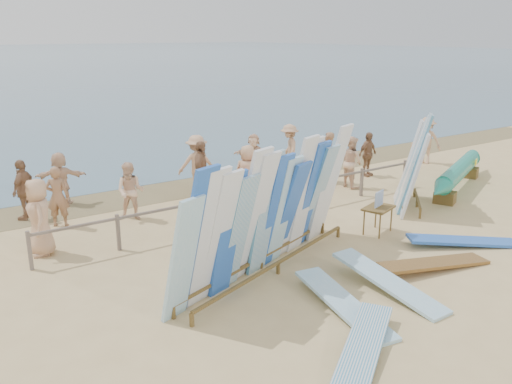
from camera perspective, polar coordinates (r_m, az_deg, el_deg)
ground at (r=12.94m, az=7.69°, el=-6.48°), size 160.00×160.00×0.00m
wet_sand_strip at (r=18.61m, az=-7.15°, el=0.70°), size 40.00×2.60×0.01m
fence at (r=14.95m, az=0.15°, el=-0.58°), size 12.08×0.08×0.90m
main_surfboard_rack at (r=11.48m, az=1.48°, el=-2.37°), size 5.79×2.66×2.91m
side_surfboard_rack at (r=16.50m, az=16.12°, el=2.74°), size 2.22×2.20×2.87m
outrigger_canoe at (r=19.09m, az=20.60°, el=2.03°), size 6.27×3.24×0.94m
vendor_table at (r=14.35m, az=12.70°, el=-2.81°), size 1.00×0.84×1.13m
flat_board_e at (r=9.24m, az=11.05°, el=-16.74°), size 2.55×1.98×0.28m
flat_board_d at (r=14.25m, az=20.91°, el=-5.28°), size 2.59×1.89×0.24m
flat_board_b at (r=11.40m, az=13.66°, el=-10.13°), size 0.61×2.69×0.44m
flat_board_c at (r=12.69m, az=18.21°, el=-7.69°), size 2.76×1.10×0.27m
flat_board_a at (r=10.55m, az=9.13°, el=-12.14°), size 0.96×2.75×0.28m
beach_chair_left at (r=15.86m, az=-1.77°, el=-0.93°), size 0.79×0.80×0.93m
beach_chair_right at (r=16.81m, az=2.18°, el=-0.01°), size 0.56×0.58×0.85m
stroller at (r=16.60m, az=1.70°, el=0.47°), size 0.77×0.93×1.11m
beachgoer_0 at (r=13.48m, az=-21.86°, el=-2.46°), size 0.53×0.94×1.83m
beachgoer_6 at (r=16.54m, az=-0.88°, el=1.98°), size 0.86×0.93×1.76m
beachgoer_4 at (r=16.48m, az=-5.80°, el=2.10°), size 1.09×1.16×1.90m
beachgoer_8 at (r=18.36m, az=9.98°, el=3.14°), size 0.43×0.85×1.73m
beachgoer_extra_0 at (r=22.45m, az=17.49°, el=5.21°), size 0.87×1.29×1.85m
beachgoer_2 at (r=15.28m, az=-13.06°, el=0.07°), size 0.86×0.77×1.62m
beachgoer_extra_1 at (r=16.21m, az=-23.25°, el=0.22°), size 0.99×1.03×1.70m
beachgoer_9 at (r=20.03m, az=3.53°, el=4.58°), size 1.00×1.25×1.80m
beachgoer_3 at (r=17.60m, az=-6.24°, el=2.97°), size 1.31×0.89×1.87m
beachgoer_7 at (r=18.79m, az=7.53°, el=3.61°), size 0.72×0.67×1.76m
beachgoer_5 at (r=19.45m, az=-0.26°, el=3.88°), size 1.23×1.43×1.55m
beachgoer_1 at (r=15.31m, az=-20.16°, el=-0.45°), size 0.68×0.58×1.65m
beachgoer_10 at (r=19.92m, az=11.67°, el=3.91°), size 0.99×0.53×1.60m
beachgoer_11 at (r=17.30m, az=-19.91°, el=1.38°), size 1.56×1.01×1.61m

